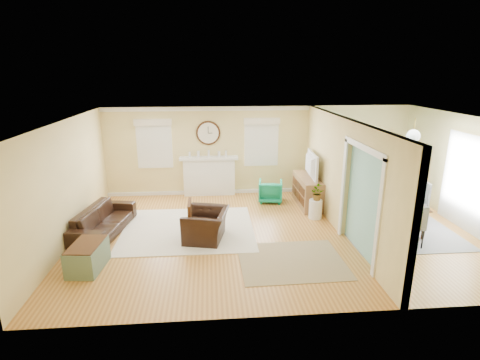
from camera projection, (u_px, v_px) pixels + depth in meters
name	position (u px, v px, depth m)	size (l,w,h in m)	color
floor	(276.00, 233.00, 8.60)	(9.00, 9.00, 0.00)	#A66528
wall_back	(259.00, 150.00, 11.10)	(9.00, 0.02, 2.60)	#D0BC77
wall_front	(315.00, 237.00, 5.37)	(9.00, 0.02, 2.60)	#D0BC77
wall_left	(66.00, 184.00, 7.88)	(0.02, 6.00, 2.60)	#D0BC77
wall_right	(471.00, 174.00, 8.59)	(0.02, 6.00, 2.60)	#D0BC77
ceiling	(279.00, 119.00, 7.87)	(9.00, 6.00, 0.02)	white
partition	(340.00, 171.00, 8.61)	(0.17, 6.00, 2.60)	#D0BC77
fireplace	(209.00, 175.00, 11.07)	(1.70, 0.30, 1.17)	white
wall_clock	(208.00, 133.00, 10.79)	(0.70, 0.07, 0.70)	#3E200E
window_left	(154.00, 140.00, 10.71)	(1.05, 0.13, 1.42)	white
window_right	(261.00, 139.00, 10.96)	(1.05, 0.13, 1.42)	white
french_doors	(467.00, 182.00, 8.65)	(0.06, 1.70, 2.20)	white
pendant	(413.00, 136.00, 8.22)	(0.30, 0.30, 0.55)	gold
rug_cream	(188.00, 229.00, 8.80)	(3.03, 2.63, 0.02)	#F3E6CB
rug_jute	(291.00, 261.00, 7.33)	(2.03, 1.66, 0.01)	#9E8A5F
rug_grey	(388.00, 223.00, 9.12)	(2.55, 3.19, 0.01)	gray
sofa	(104.00, 220.00, 8.56)	(2.04, 0.80, 0.60)	black
eames_chair	(206.00, 225.00, 8.21)	(1.02, 0.89, 0.66)	black
green_chair	(270.00, 191.00, 10.58)	(0.65, 0.67, 0.61)	#007853
trunk	(87.00, 256.00, 6.99)	(0.63, 0.93, 0.51)	#5D745C
credenza	(307.00, 191.00, 10.29)	(0.52, 1.54, 0.80)	olive
tv	(308.00, 165.00, 10.08)	(1.18, 0.15, 0.68)	black
garden_stool	(315.00, 209.00, 9.40)	(0.33, 0.33, 0.48)	white
potted_plant	(316.00, 193.00, 9.27)	(0.34, 0.30, 0.38)	#337F33
dining_table	(389.00, 210.00, 9.02)	(1.97, 1.10, 0.69)	#3E200E
dining_chair_n	(371.00, 186.00, 10.07)	(0.49, 0.49, 1.03)	gray
dining_chair_s	(414.00, 221.00, 7.86)	(0.49, 0.49, 0.94)	gray
dining_chair_w	(361.00, 200.00, 8.89)	(0.50, 0.50, 1.04)	white
dining_chair_e	(417.00, 198.00, 9.09)	(0.52, 0.52, 1.02)	gray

